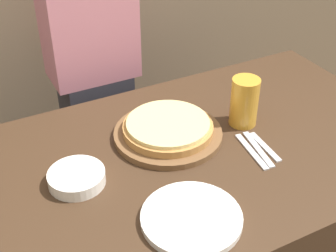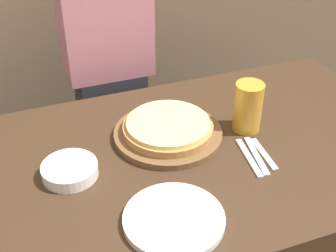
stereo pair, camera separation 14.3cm
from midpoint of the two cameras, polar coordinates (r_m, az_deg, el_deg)
The scene contains 9 objects.
dining_table at distance 1.64m, azimuth 2.93°, elevation -14.47°, with size 1.56×0.83×0.77m.
pizza_on_board at distance 1.44m, azimuth 2.84°, elevation -0.60°, with size 0.34×0.34×0.06m.
beer_glass at distance 1.48m, azimuth 12.51°, elevation 2.43°, with size 0.09×0.09×0.16m.
dinner_plate at distance 1.18m, azimuth 4.27°, elevation -11.42°, with size 0.25×0.25×0.02m.
side_bowl at distance 1.31m, azimuth -8.85°, elevation -5.46°, with size 0.16×0.16×0.04m.
fork at distance 1.40m, azimuth 12.76°, elevation -3.88°, with size 0.04×0.18×0.00m.
dinner_knife at distance 1.41m, azimuth 13.62°, elevation -3.65°, with size 0.05×0.18×0.00m.
spoon at distance 1.42m, azimuth 14.47°, elevation -3.42°, with size 0.03×0.15×0.00m.
diner_person at distance 1.92m, azimuth -4.96°, elevation 4.56°, with size 0.33×0.20×1.35m.
Camera 2 is at (-0.39, -1.01, 1.62)m, focal length 50.00 mm.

